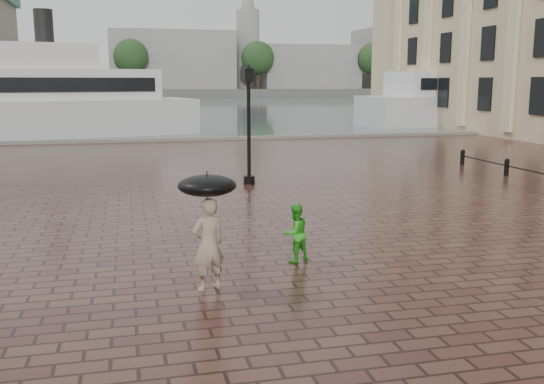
{
  "coord_description": "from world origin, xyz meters",
  "views": [
    {
      "loc": [
        -1.54,
        -8.83,
        3.94
      ],
      "look_at": [
        1.67,
        4.62,
        1.4
      ],
      "focal_mm": 40.0,
      "sensor_mm": 36.0,
      "label": 1
    }
  ],
  "objects_px": {
    "street_lamps": "(32,125)",
    "adult_pedestrian": "(208,244)",
    "ferry_far": "(503,95)",
    "child_pedestrian": "(295,233)"
  },
  "relations": [
    {
      "from": "child_pedestrian",
      "to": "street_lamps",
      "type": "bearing_deg",
      "value": -81.82
    },
    {
      "from": "street_lamps",
      "to": "adult_pedestrian",
      "type": "distance_m",
      "value": 14.05
    },
    {
      "from": "street_lamps",
      "to": "ferry_far",
      "type": "distance_m",
      "value": 45.89
    },
    {
      "from": "street_lamps",
      "to": "ferry_far",
      "type": "height_order",
      "value": "ferry_far"
    },
    {
      "from": "street_lamps",
      "to": "child_pedestrian",
      "type": "height_order",
      "value": "street_lamps"
    },
    {
      "from": "street_lamps",
      "to": "child_pedestrian",
      "type": "xyz_separation_m",
      "value": [
        6.96,
        -11.72,
        -1.68
      ]
    },
    {
      "from": "child_pedestrian",
      "to": "ferry_far",
      "type": "height_order",
      "value": "ferry_far"
    },
    {
      "from": "adult_pedestrian",
      "to": "child_pedestrian",
      "type": "relative_size",
      "value": 1.39
    },
    {
      "from": "street_lamps",
      "to": "child_pedestrian",
      "type": "relative_size",
      "value": 11.97
    },
    {
      "from": "street_lamps",
      "to": "ferry_far",
      "type": "xyz_separation_m",
      "value": [
        37.62,
        26.28,
        0.35
      ]
    }
  ]
}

